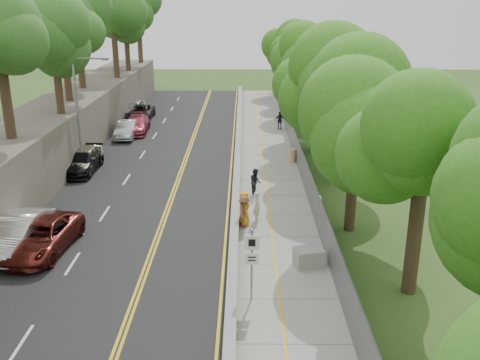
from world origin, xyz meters
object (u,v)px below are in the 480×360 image
Objects in this scene: streetlight at (80,106)px; car_2 at (42,237)px; car_1 at (18,234)px; painter_0 at (244,209)px; construction_barrel at (292,156)px; signpost at (252,257)px; concrete_block at (309,257)px; person_far at (280,120)px.

car_2 is (1.46, -12.72, -3.84)m from streetlight.
car_1 is 2.71× the size of painter_0.
painter_0 is at bearing -106.99° from construction_barrel.
painter_0 is (11.21, -9.51, -3.65)m from streetlight.
car_1 reaches higher than construction_barrel.
streetlight is 1.47× the size of car_2.
streetlight is 8.21× the size of construction_barrel.
signpost is 19.45m from construction_barrel.
signpost is at bearing -132.22° from concrete_block.
car_2 is (1.22, -0.17, -0.08)m from car_1.
concrete_block is 26.54m from person_far.
construction_barrel is at bearing 53.74° from car_2.
signpost reaches higher than person_far.
streetlight is at bearing 124.08° from signpost.
person_far reaches higher than concrete_block.
painter_0 reaches higher than car_1.
person_far reaches higher than car_2.
signpost is at bearing -17.53° from car_2.
car_1 is (-11.27, 4.47, -1.08)m from signpost.
car_2 is (-10.05, 4.30, -1.16)m from signpost.
signpost is 4.21m from concrete_block.
construction_barrel is 0.52× the size of painter_0.
streetlight is at bearing 102.20° from car_2.
car_2 is at bearing -83.44° from streetlight.
construction_barrel is 0.78× the size of concrete_block.
streetlight is 20.41m from concrete_block.
painter_0 is (-3.55, -11.62, 0.45)m from construction_barrel.
concrete_block is at bearing 47.78° from signpost.
car_2 is at bearing 98.30° from painter_0.
signpost is 0.57× the size of car_2.
concrete_block is 14.01m from car_1.
painter_0 is at bearing 23.83° from car_2.
car_2 is 3.27× the size of person_far.
streetlight is 1.57× the size of car_1.
concrete_block is at bearing -1.94° from car_1.
signpost reaches higher than car_2.
signpost is at bearing -99.64° from construction_barrel.
concrete_block is 0.67× the size of painter_0.
construction_barrel is at bearing 86.65° from person_far.
car_1 reaches higher than car_2.
car_2 is (-12.70, 1.38, 0.33)m from concrete_block.
car_2 is (-13.30, -14.82, 0.26)m from construction_barrel.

